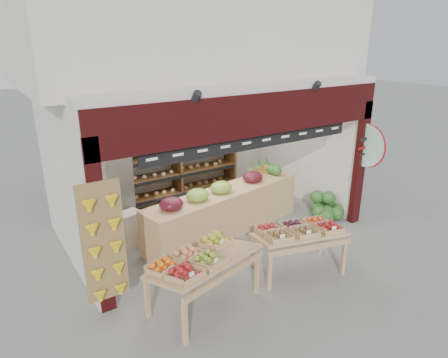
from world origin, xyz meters
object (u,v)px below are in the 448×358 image
Objects in this scene: cardboard_stack at (138,230)px; display_table_right at (299,232)px; display_table_left at (197,261)px; back_shelving at (177,159)px; mid_counter at (224,210)px; watermelon_pile at (327,208)px; refrigerator at (116,186)px.

display_table_right is at bearing -52.02° from cardboard_stack.
cardboard_stack is at bearing 89.46° from display_table_left.
back_shelving reaches higher than display_table_right.
display_table_right is at bearing -82.40° from mid_counter.
mid_counter is at bearing 47.71° from display_table_left.
cardboard_stack reaches higher than watermelon_pile.
cardboard_stack is at bearing 161.51° from mid_counter.
display_table_left reaches higher than display_table_right.
display_table_left is at bearing -82.54° from refrigerator.
back_shelving is 3.64m from watermelon_pile.
refrigerator is 1.98× the size of watermelon_pile.
cardboard_stack is 4.20m from watermelon_pile.
display_table_left is at bearing -132.29° from mid_counter.
mid_counter reaches higher than display_table_right.
back_shelving is 1.98m from mid_counter.
cardboard_stack is 1.77m from mid_counter.
cardboard_stack is at bearing -82.87° from refrigerator.
refrigerator is at bearing 117.49° from display_table_right.
display_table_left is (-1.57, -3.73, -0.33)m from back_shelving.
cardboard_stack is 2.47m from display_table_left.
cardboard_stack is at bearing 163.63° from watermelon_pile.
back_shelving is 0.82× the size of mid_counter.
watermelon_pile is (4.03, -1.18, -0.06)m from cardboard_stack.
back_shelving is at bearing 67.12° from display_table_left.
display_table_right is (1.92, -2.46, 0.49)m from cardboard_stack.
cardboard_stack is at bearing -139.70° from back_shelving.
cardboard_stack is 0.60× the size of display_table_left.
watermelon_pile is (2.48, -2.50, -0.93)m from back_shelving.
mid_counter is 2.08× the size of display_table_left.
refrigerator is 4.70m from watermelon_pile.
mid_counter is 2.46m from watermelon_pile.
display_table_right is (1.94, -0.05, -0.05)m from display_table_left.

